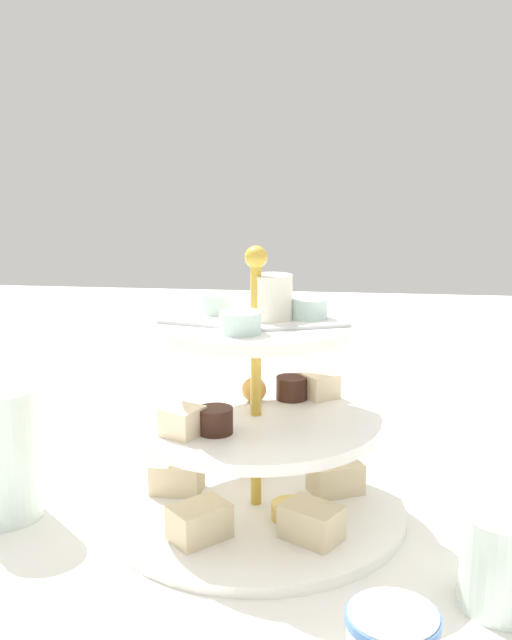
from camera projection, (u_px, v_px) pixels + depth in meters
The scene contains 5 objects.
ground_plane at pixel (256, 513), 0.68m from camera, with size 2.40×2.40×0.00m, color silver.
tiered_serving_stand at pixel (257, 440), 0.66m from camera, with size 0.28×0.28×0.25m.
water_glass_tall_right at pixel (1, 454), 0.66m from camera, with size 0.07×0.07×0.12m, color silver.
water_glass_short_left at pixel (504, 561), 0.53m from camera, with size 0.06×0.06×0.07m, color silver.
butter_knife_left at pixel (215, 412), 0.95m from camera, with size 0.17×0.01×0.00m, color silver.
Camera 1 is at (0.08, -0.62, 0.32)m, focal length 40.63 mm.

